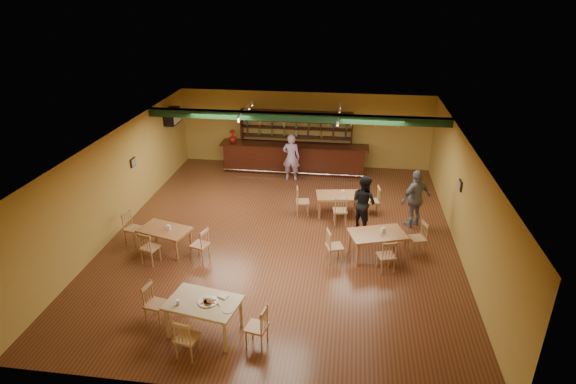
# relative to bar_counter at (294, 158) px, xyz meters

# --- Properties ---
(floor) EXTENTS (12.00, 12.00, 0.00)m
(floor) POSITION_rel_bar_counter_xyz_m (0.33, -5.15, -0.56)
(floor) COLOR #522B17
(floor) RESTS_ON ground
(ceiling_beam) EXTENTS (10.00, 0.30, 0.25)m
(ceiling_beam) POSITION_rel_bar_counter_xyz_m (0.33, -2.35, 2.31)
(ceiling_beam) COLOR black
(ceiling_beam) RESTS_ON ceiling
(track_rail_left) EXTENTS (0.05, 2.50, 0.05)m
(track_rail_left) POSITION_rel_bar_counter_xyz_m (-1.47, -1.75, 2.38)
(track_rail_left) COLOR silver
(track_rail_left) RESTS_ON ceiling
(track_rail_right) EXTENTS (0.05, 2.50, 0.05)m
(track_rail_right) POSITION_rel_bar_counter_xyz_m (1.73, -1.75, 2.38)
(track_rail_right) COLOR silver
(track_rail_right) RESTS_ON ceiling
(ac_unit) EXTENTS (0.34, 0.70, 0.48)m
(ac_unit) POSITION_rel_bar_counter_xyz_m (-4.47, -0.95, 1.79)
(ac_unit) COLOR silver
(ac_unit) RESTS_ON wall_left
(picture_left) EXTENTS (0.04, 0.34, 0.28)m
(picture_left) POSITION_rel_bar_counter_xyz_m (-4.64, -4.15, 1.14)
(picture_left) COLOR black
(picture_left) RESTS_ON wall_left
(picture_right) EXTENTS (0.04, 0.34, 0.28)m
(picture_right) POSITION_rel_bar_counter_xyz_m (5.30, -4.65, 1.14)
(picture_right) COLOR black
(picture_right) RESTS_ON wall_right
(bar_counter) EXTENTS (5.78, 0.85, 1.13)m
(bar_counter) POSITION_rel_bar_counter_xyz_m (0.00, 0.00, 0.00)
(bar_counter) COLOR black
(bar_counter) RESTS_ON ground
(back_bar_hutch) EXTENTS (4.47, 0.40, 2.28)m
(back_bar_hutch) POSITION_rel_bar_counter_xyz_m (0.00, 0.63, 0.57)
(back_bar_hutch) COLOR black
(back_bar_hutch) RESTS_ON ground
(poinsettia) EXTENTS (0.34, 0.34, 0.48)m
(poinsettia) POSITION_rel_bar_counter_xyz_m (-2.44, 0.00, 0.80)
(poinsettia) COLOR #B61B10
(poinsettia) RESTS_ON bar_counter
(dining_table_b) EXTENTS (1.48, 1.02, 0.69)m
(dining_table_b) POSITION_rel_bar_counter_xyz_m (1.87, -3.53, -0.22)
(dining_table_b) COLOR olive
(dining_table_b) RESTS_ON ground
(dining_table_c) EXTENTS (1.55, 1.17, 0.69)m
(dining_table_c) POSITION_rel_bar_counter_xyz_m (-2.82, -6.47, -0.22)
(dining_table_c) COLOR olive
(dining_table_c) RESTS_ON ground
(dining_table_d) EXTENTS (1.69, 1.31, 0.74)m
(dining_table_d) POSITION_rel_bar_counter_xyz_m (3.02, -6.01, -0.19)
(dining_table_d) COLOR olive
(dining_table_d) RESTS_ON ground
(near_table) EXTENTS (1.66, 1.23, 0.81)m
(near_table) POSITION_rel_bar_counter_xyz_m (-0.74, -9.62, -0.16)
(near_table) COLOR #CBB688
(near_table) RESTS_ON ground
(pizza_tray) EXTENTS (0.54, 0.54, 0.01)m
(pizza_tray) POSITION_rel_bar_counter_xyz_m (-0.63, -9.62, 0.25)
(pizza_tray) COLOR silver
(pizza_tray) RESTS_ON near_table
(parmesan_shaker) EXTENTS (0.09, 0.09, 0.11)m
(parmesan_shaker) POSITION_rel_bar_counter_xyz_m (-1.22, -9.78, 0.30)
(parmesan_shaker) COLOR #EAE5C6
(parmesan_shaker) RESTS_ON near_table
(napkin_stack) EXTENTS (0.24, 0.22, 0.03)m
(napkin_stack) POSITION_rel_bar_counter_xyz_m (-0.36, -9.40, 0.26)
(napkin_stack) COLOR white
(napkin_stack) RESTS_ON near_table
(pizza_server) EXTENTS (0.26, 0.31, 0.00)m
(pizza_server) POSITION_rel_bar_counter_xyz_m (-0.47, -9.56, 0.26)
(pizza_server) COLOR silver
(pizza_server) RESTS_ON pizza_tray
(side_plate) EXTENTS (0.26, 0.26, 0.01)m
(side_plate) POSITION_rel_bar_counter_xyz_m (-0.14, -9.83, 0.25)
(side_plate) COLOR white
(side_plate) RESTS_ON near_table
(patron_bar) EXTENTS (0.68, 0.47, 1.80)m
(patron_bar) POSITION_rel_bar_counter_xyz_m (-0.01, -0.83, 0.33)
(patron_bar) COLOR #9554B6
(patron_bar) RESTS_ON ground
(patron_right_a) EXTENTS (1.04, 1.04, 1.70)m
(patron_right_a) POSITION_rel_bar_counter_xyz_m (2.67, -4.33, 0.29)
(patron_right_a) COLOR black
(patron_right_a) RESTS_ON ground
(patron_right_b) EXTENTS (1.14, 0.99, 1.84)m
(patron_right_b) POSITION_rel_bar_counter_xyz_m (4.22, -4.01, 0.35)
(patron_right_b) COLOR slate
(patron_right_b) RESTS_ON ground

